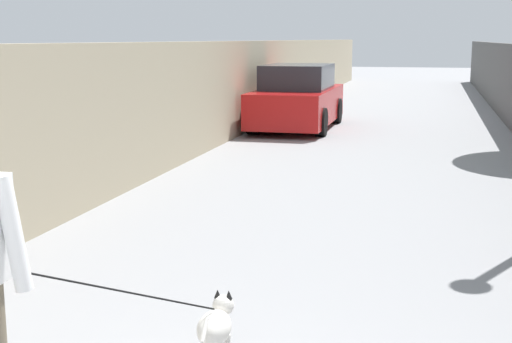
% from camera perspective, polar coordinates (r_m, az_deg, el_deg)
% --- Properties ---
extents(ground_plane, '(80.00, 80.00, 0.00)m').
position_cam_1_polar(ground_plane, '(16.00, 9.62, 2.73)').
color(ground_plane, gray).
extents(wall_left, '(48.00, 0.30, 2.10)m').
position_cam_1_polar(wall_left, '(14.51, -3.47, 6.24)').
color(wall_left, tan).
rests_on(wall_left, ground).
extents(dog, '(1.57, 1.00, 1.06)m').
position_cam_1_polar(dog, '(4.85, -3.33, -12.21)').
color(dog, white).
rests_on(dog, ground).
extents(car_near, '(4.22, 1.80, 1.54)m').
position_cam_1_polar(car_near, '(17.33, 3.34, 5.84)').
color(car_near, '#B71414').
rests_on(car_near, ground).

